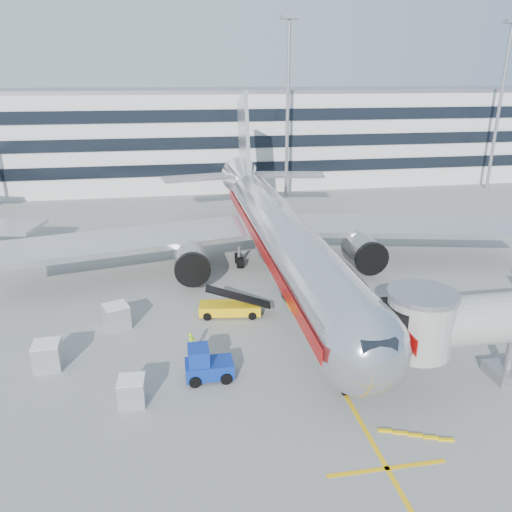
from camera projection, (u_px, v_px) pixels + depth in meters
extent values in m
plane|color=gray|center=(308.00, 330.00, 36.75)|extent=(180.00, 180.00, 0.00)
cube|color=#F8B20D|center=(279.00, 279.00, 46.02)|extent=(0.25, 70.00, 0.01)
cube|color=#F8B20D|center=(387.00, 468.00, 23.78)|extent=(6.00, 0.25, 0.01)
cylinder|color=silver|center=(285.00, 242.00, 42.73)|extent=(5.00, 36.00, 5.00)
sphere|color=silver|center=(363.00, 349.00, 26.06)|extent=(5.00, 5.00, 5.00)
cone|color=silver|center=(245.00, 182.00, 63.84)|extent=(5.00, 10.00, 5.00)
cube|color=black|center=(376.00, 344.00, 24.29)|extent=(1.80, 1.20, 0.90)
cube|color=#B7B7BC|center=(399.00, 226.00, 50.18)|extent=(24.95, 12.07, 0.50)
cube|color=#B7B7BC|center=(134.00, 240.00, 46.02)|extent=(24.95, 12.07, 0.50)
cylinder|color=#99999E|center=(364.00, 251.00, 46.55)|extent=(3.00, 4.20, 3.00)
cylinder|color=#99999E|center=(191.00, 262.00, 43.99)|extent=(3.00, 4.20, 3.00)
cylinder|color=black|center=(372.00, 259.00, 44.70)|extent=(3.10, 0.50, 3.10)
cylinder|color=black|center=(193.00, 270.00, 42.14)|extent=(3.10, 0.50, 3.10)
cube|color=#B7B7BC|center=(244.00, 147.00, 62.80)|extent=(0.45, 9.39, 13.72)
cube|color=#B7B7BC|center=(285.00, 175.00, 65.44)|extent=(10.41, 4.94, 0.35)
cube|color=#B7B7BC|center=(201.00, 177.00, 63.68)|extent=(10.41, 4.94, 0.35)
cylinder|color=gray|center=(346.00, 381.00, 29.04)|extent=(0.24, 0.24, 1.80)
cylinder|color=black|center=(345.00, 388.00, 29.19)|extent=(0.35, 0.90, 0.90)
cylinder|color=gray|center=(302.00, 252.00, 49.90)|extent=(0.30, 0.30, 2.00)
cylinder|color=gray|center=(239.00, 256.00, 48.87)|extent=(0.30, 0.30, 2.00)
cube|color=#A90D0C|center=(314.00, 237.00, 43.04)|extent=(0.06, 38.00, 0.90)
cube|color=#A90D0C|center=(256.00, 240.00, 42.23)|extent=(0.06, 38.00, 0.90)
cylinder|color=#A8A8A3|center=(419.00, 325.00, 28.58)|extent=(3.80, 3.80, 3.40)
cylinder|color=gray|center=(423.00, 294.00, 27.94)|extent=(4.00, 4.00, 0.30)
cube|color=black|center=(398.00, 327.00, 28.38)|extent=(1.40, 2.60, 2.60)
cylinder|color=gray|center=(511.00, 354.00, 30.48)|extent=(0.56, 0.56, 3.20)
cube|color=gray|center=(507.00, 372.00, 30.90)|extent=(2.20, 2.20, 0.70)
cylinder|color=black|center=(494.00, 373.00, 30.76)|extent=(0.35, 0.70, 0.70)
cube|color=silver|center=(222.00, 137.00, 87.93)|extent=(150.00, 24.00, 15.00)
cube|color=black|center=(231.00, 168.00, 77.91)|extent=(150.00, 0.30, 1.80)
cube|color=black|center=(230.00, 142.00, 76.55)|extent=(150.00, 0.30, 1.80)
cube|color=black|center=(230.00, 115.00, 75.19)|extent=(150.00, 0.30, 1.80)
cube|color=gray|center=(221.00, 90.00, 85.27)|extent=(150.00, 24.00, 0.60)
cylinder|color=gray|center=(288.00, 113.00, 72.69)|extent=(0.50, 0.50, 25.00)
cube|color=gray|center=(290.00, 17.00, 68.36)|extent=(2.40, 1.20, 0.50)
cylinder|color=gray|center=(499.00, 110.00, 78.13)|extent=(0.50, 0.50, 25.00)
cube|color=#EDB809|center=(230.00, 308.00, 38.81)|extent=(4.94, 2.37, 0.76)
cube|color=black|center=(230.00, 297.00, 38.48)|extent=(5.10, 1.87, 1.65)
cylinder|color=black|center=(208.00, 307.00, 39.56)|extent=(0.68, 0.39, 0.65)
cylinder|color=black|center=(207.00, 316.00, 38.14)|extent=(0.68, 0.39, 0.65)
cylinder|color=black|center=(252.00, 307.00, 39.67)|extent=(0.68, 0.39, 0.65)
cylinder|color=black|center=(252.00, 315.00, 38.25)|extent=(0.68, 0.39, 0.65)
cube|color=navy|center=(209.00, 368.00, 30.69)|extent=(2.95, 1.71, 0.94)
cube|color=navy|center=(199.00, 356.00, 30.26)|extent=(1.28, 1.59, 1.15)
cube|color=black|center=(198.00, 351.00, 30.13)|extent=(1.17, 1.37, 0.10)
cylinder|color=black|center=(193.00, 367.00, 31.36)|extent=(0.74, 0.32, 0.73)
cylinder|color=black|center=(195.00, 382.00, 29.90)|extent=(0.74, 0.32, 0.73)
cylinder|color=black|center=(223.00, 364.00, 31.68)|extent=(0.74, 0.32, 0.73)
cylinder|color=black|center=(226.00, 378.00, 30.23)|extent=(0.74, 0.32, 0.73)
cube|color=#B6B9BE|center=(117.00, 317.00, 36.85)|extent=(2.18, 2.18, 1.73)
cube|color=white|center=(115.00, 306.00, 36.55)|extent=(2.18, 2.18, 0.07)
cube|color=#B6B9BE|center=(48.00, 356.00, 31.75)|extent=(1.74, 1.74, 1.71)
cube|color=white|center=(46.00, 344.00, 31.45)|extent=(1.74, 1.74, 0.06)
cube|color=#B6B9BE|center=(132.00, 391.00, 28.30)|extent=(1.56, 1.56, 1.53)
cube|color=white|center=(131.00, 380.00, 28.04)|extent=(1.56, 1.56, 0.06)
imported|color=#93DD17|center=(192.00, 344.00, 33.26)|extent=(0.68, 0.69, 1.61)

